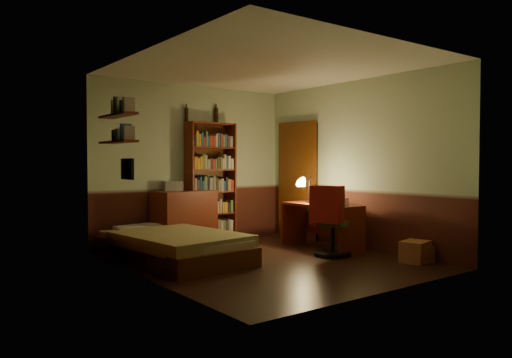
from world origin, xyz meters
TOP-DOWN VIEW (x-y plane):
  - floor at (0.00, 0.00)m, footprint 3.50×4.00m
  - ceiling at (0.00, 0.00)m, footprint 3.50×4.00m
  - wall_back at (0.00, 2.01)m, footprint 3.50×0.02m
  - wall_left at (-1.76, 0.00)m, footprint 0.02×4.00m
  - wall_right at (1.76, 0.00)m, footprint 0.02×4.00m
  - wall_front at (0.00, -2.01)m, footprint 3.50×0.02m
  - doorway at (1.72, 1.30)m, footprint 0.06×0.90m
  - door_trim at (1.69, 1.30)m, footprint 0.02×0.98m
  - bed at (-1.00, 0.82)m, footprint 1.34×2.33m
  - dresser at (-0.29, 1.76)m, footprint 1.04×0.62m
  - mini_stereo at (-0.44, 1.89)m, footprint 0.32×0.27m
  - bookshelf at (0.25, 1.85)m, footprint 0.87×0.31m
  - bottle_left at (-0.14, 1.96)m, footprint 0.07×0.07m
  - bottle_right at (0.43, 1.96)m, footprint 0.09×0.09m
  - desk at (1.22, 0.21)m, footprint 0.57×1.31m
  - paper_stack at (1.31, 0.27)m, footprint 0.28×0.32m
  - desk_lamp at (1.24, 0.50)m, footprint 0.16×0.16m
  - office_chair at (0.97, -0.27)m, footprint 0.70×0.66m
  - red_jacket at (0.69, -0.03)m, footprint 0.27×0.45m
  - wall_shelf_lower at (-1.64, 1.10)m, footprint 0.20×0.90m
  - wall_shelf_upper at (-1.64, 1.10)m, footprint 0.20×0.90m
  - framed_picture at (-1.72, 0.60)m, footprint 0.04×0.32m
  - cardboard_box_a at (1.51, -1.26)m, footprint 0.44×0.38m
  - cardboard_box_b at (1.56, -1.31)m, footprint 0.32×0.26m

SIDE VIEW (x-z plane):
  - floor at x=0.00m, z-range -0.02..0.00m
  - cardboard_box_b at x=1.56m, z-range 0.00..0.22m
  - cardboard_box_a at x=1.51m, z-range 0.00..0.29m
  - bed at x=-1.00m, z-range 0.00..0.67m
  - desk at x=1.22m, z-range 0.00..0.70m
  - dresser at x=-0.29m, z-range 0.00..0.88m
  - office_chair at x=0.97m, z-range 0.00..1.12m
  - paper_stack at x=1.31m, z-range 0.70..0.80m
  - mini_stereo at x=-0.44m, z-range 0.88..1.03m
  - desk_lamp at x=1.24m, z-range 0.70..1.23m
  - bookshelf at x=0.25m, z-range 0.00..1.99m
  - doorway at x=1.72m, z-range 0.00..2.00m
  - door_trim at x=1.69m, z-range -0.04..2.04m
  - framed_picture at x=-1.72m, z-range 1.12..1.38m
  - wall_back at x=0.00m, z-range 0.00..2.60m
  - wall_left at x=-1.76m, z-range 0.00..2.60m
  - wall_right at x=1.76m, z-range 0.00..2.60m
  - wall_front at x=0.00m, z-range 0.00..2.60m
  - red_jacket at x=0.69m, z-range 1.12..1.63m
  - wall_shelf_lower at x=-1.64m, z-range 1.59..1.61m
  - wall_shelf_upper at x=-1.64m, z-range 1.94..1.96m
  - bottle_left at x=-0.14m, z-range 1.99..2.22m
  - bottle_right at x=0.43m, z-range 1.99..2.25m
  - ceiling at x=0.00m, z-range 2.60..2.62m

